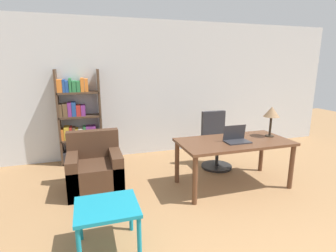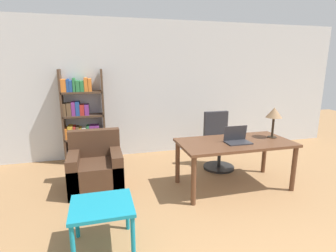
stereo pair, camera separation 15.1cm
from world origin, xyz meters
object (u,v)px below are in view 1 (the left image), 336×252
object	(u,v)px
office_chair	(216,144)
side_table_blue	(107,212)
laptop	(236,138)
bookshelf	(78,121)
table_lamp	(272,113)
armchair	(95,171)
desk	(234,146)

from	to	relation	value
office_chair	side_table_blue	xyz separation A→B (m)	(-2.08, -1.69, -0.02)
laptop	bookshelf	world-z (taller)	bookshelf
side_table_blue	laptop	bearing A→B (deg)	23.30
laptop	table_lamp	bearing A→B (deg)	9.02
side_table_blue	armchair	world-z (taller)	armchair
desk	armchair	distance (m)	2.12
armchair	bookshelf	size ratio (longest dim) A/B	0.48
desk	table_lamp	distance (m)	0.82
laptop	office_chair	world-z (taller)	office_chair
table_lamp	side_table_blue	world-z (taller)	table_lamp
side_table_blue	bookshelf	world-z (taller)	bookshelf
table_lamp	bookshelf	distance (m)	3.41
office_chair	side_table_blue	bearing A→B (deg)	-140.80
armchair	bookshelf	world-z (taller)	bookshelf
office_chair	laptop	bearing A→B (deg)	-97.92
laptop	bookshelf	distance (m)	2.90
table_lamp	armchair	bearing A→B (deg)	170.25
laptop	bookshelf	xyz separation A→B (m)	(-2.26, 1.82, 0.03)
laptop	side_table_blue	bearing A→B (deg)	-156.70
desk	bookshelf	xyz separation A→B (m)	(-2.26, 1.76, 0.17)
office_chair	armchair	world-z (taller)	office_chair
desk	bookshelf	bearing A→B (deg)	142.18
laptop	side_table_blue	world-z (taller)	laptop
desk	office_chair	bearing A→B (deg)	81.85
table_lamp	office_chair	size ratio (longest dim) A/B	0.47
desk	laptop	xyz separation A→B (m)	(-0.01, -0.06, 0.14)
desk	side_table_blue	bearing A→B (deg)	-155.26
armchair	office_chair	bearing A→B (deg)	7.46
laptop	table_lamp	size ratio (longest dim) A/B	0.76
table_lamp	bookshelf	xyz separation A→B (m)	(-2.93, 1.71, -0.30)
side_table_blue	table_lamp	bearing A→B (deg)	19.86
laptop	office_chair	xyz separation A→B (m)	(0.12, 0.85, -0.34)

